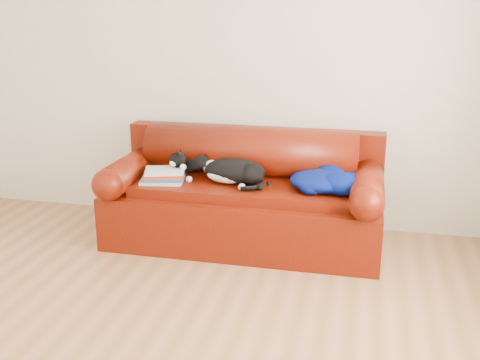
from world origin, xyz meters
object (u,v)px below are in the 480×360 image
object	(u,v)px
book_stack	(164,176)
blanket	(323,180)
sofa_base	(244,213)
cat	(233,171)

from	to	relation	value
book_stack	blanket	bearing A→B (deg)	3.73
sofa_base	book_stack	world-z (taller)	book_stack
blanket	cat	bearing A→B (deg)	-179.93
sofa_base	cat	xyz separation A→B (m)	(-0.07, -0.06, 0.36)
book_stack	blanket	xyz separation A→B (m)	(1.21, 0.08, 0.02)
sofa_base	blanket	size ratio (longest dim) A/B	3.85
book_stack	blanket	size ratio (longest dim) A/B	0.65
cat	blanket	size ratio (longest dim) A/B	1.18
cat	blanket	distance (m)	0.68
book_stack	cat	xyz separation A→B (m)	(0.53, 0.08, 0.05)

